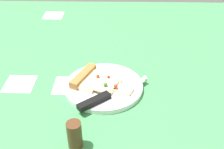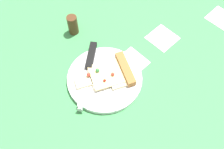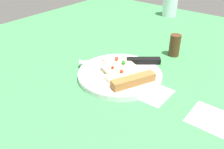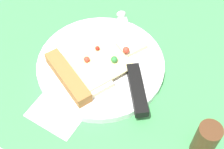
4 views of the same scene
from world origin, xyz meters
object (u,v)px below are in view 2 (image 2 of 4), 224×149
(plate, at_px, (104,78))
(knife, at_px, (89,67))
(pepper_shaker, at_px, (73,25))
(pizza_slice, at_px, (112,73))

(plate, height_order, knife, knife)
(knife, xyz_separation_m, pepper_shaker, (-0.07, -0.16, 0.01))
(knife, bearing_deg, plate, 155.24)
(plate, bearing_deg, pepper_shaker, -104.34)
(pizza_slice, height_order, knife, pizza_slice)
(knife, bearing_deg, pepper_shaker, -61.85)
(pizza_slice, distance_m, knife, 0.08)
(plate, distance_m, pepper_shaker, 0.23)
(plate, xyz_separation_m, pepper_shaker, (-0.06, -0.22, 0.03))
(plate, relative_size, pepper_shaker, 3.27)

